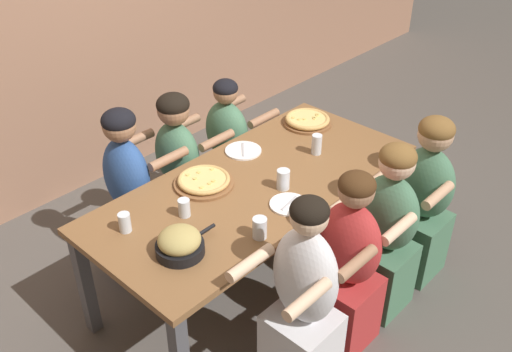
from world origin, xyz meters
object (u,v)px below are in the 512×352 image
at_px(empty_plate_b, 289,204).
at_px(diner_far_midright, 228,154).
at_px(drinking_glass_c, 260,229).
at_px(drinking_glass_b, 125,223).
at_px(drinking_glass_e, 184,209).
at_px(skillet_bowl, 180,243).
at_px(diner_far_center, 179,174).
at_px(diner_near_midright, 385,236).
at_px(diner_near_center, 347,269).
at_px(empty_plate_a, 243,151).
at_px(diner_far_midleft, 130,198).
at_px(diner_near_midleft, 303,304).
at_px(diner_near_right, 422,204).
at_px(pizza_board_main, 204,181).
at_px(drinking_glass_a, 283,180).
at_px(pizza_board_second, 307,120).
at_px(drinking_glass_d, 317,145).

bearing_deg(empty_plate_b, diner_far_midright, 64.13).
bearing_deg(drinking_glass_c, drinking_glass_b, 128.94).
xyz_separation_m(drinking_glass_e, diner_far_midright, (0.94, 0.63, -0.32)).
height_order(skillet_bowl, diner_far_center, diner_far_center).
height_order(drinking_glass_c, diner_far_midright, diner_far_midright).
relative_size(empty_plate_b, diner_near_midright, 0.19).
bearing_deg(drinking_glass_b, diner_near_center, -48.84).
distance_m(empty_plate_b, diner_far_midright, 1.13).
bearing_deg(empty_plate_a, diner_far_midleft, 149.12).
bearing_deg(diner_near_midright, drinking_glass_e, 48.47).
relative_size(empty_plate_a, drinking_glass_b, 2.20).
relative_size(drinking_glass_b, diner_near_midleft, 0.09).
relative_size(drinking_glass_c, drinking_glass_e, 1.14).
bearing_deg(diner_far_midleft, drinking_glass_e, -5.96).
bearing_deg(skillet_bowl, empty_plate_b, -11.32).
xyz_separation_m(diner_near_midright, diner_near_center, (-0.38, 0.00, -0.01)).
relative_size(diner_near_center, diner_far_midright, 1.06).
bearing_deg(diner_near_midright, diner_near_midleft, 90.00).
xyz_separation_m(drinking_glass_e, diner_far_midleft, (0.07, 0.63, -0.26)).
bearing_deg(diner_near_right, empty_plate_b, 63.73).
xyz_separation_m(drinking_glass_c, diner_far_midright, (0.79, 1.05, -0.33)).
relative_size(empty_plate_a, diner_near_midleft, 0.20).
bearing_deg(diner_near_midright, diner_far_midright, -3.09).
xyz_separation_m(pizza_board_main, drinking_glass_a, (0.29, -0.36, 0.03)).
relative_size(pizza_board_main, diner_near_center, 0.31).
relative_size(pizza_board_second, empty_plate_a, 1.43).
bearing_deg(diner_near_midright, skillet_bowl, 63.31).
height_order(empty_plate_a, drinking_glass_b, drinking_glass_b).
bearing_deg(empty_plate_a, empty_plate_b, -112.48).
xyz_separation_m(drinking_glass_e, diner_near_center, (0.48, -0.76, -0.28)).
height_order(pizza_board_main, diner_near_center, diner_near_center).
bearing_deg(empty_plate_b, drinking_glass_e, 142.28).
bearing_deg(diner_far_midright, drinking_glass_e, -56.24).
bearing_deg(drinking_glass_b, empty_plate_a, 6.54).
bearing_deg(empty_plate_a, drinking_glass_b, -173.46).
height_order(drinking_glass_a, drinking_glass_d, drinking_glass_d).
relative_size(empty_plate_a, drinking_glass_a, 1.95).
xyz_separation_m(empty_plate_b, diner_near_center, (0.02, -0.41, -0.24)).
height_order(drinking_glass_c, diner_far_midleft, diner_far_midleft).
distance_m(empty_plate_a, drinking_glass_d, 0.47).
relative_size(diner_near_center, diner_near_right, 1.00).
xyz_separation_m(drinking_glass_a, diner_far_midright, (0.37, 0.84, -0.33)).
bearing_deg(diner_far_midright, drinking_glass_a, -23.61).
xyz_separation_m(empty_plate_b, diner_far_midright, (0.48, 0.98, -0.28)).
bearing_deg(diner_near_center, diner_near_midright, -90.00).
height_order(diner_near_midleft, diner_near_right, diner_near_midleft).
height_order(pizza_board_second, drinking_glass_e, drinking_glass_e).
height_order(drinking_glass_a, diner_far_midright, diner_far_midright).
xyz_separation_m(pizza_board_main, empty_plate_b, (0.18, -0.50, -0.02)).
relative_size(pizza_board_second, skillet_bowl, 0.94).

